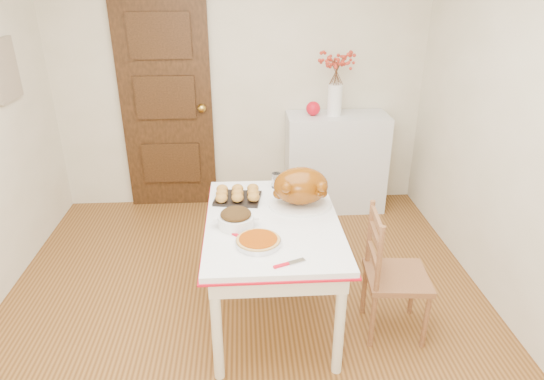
{
  "coord_description": "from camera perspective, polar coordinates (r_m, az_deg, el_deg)",
  "views": [
    {
      "loc": [
        0.01,
        -2.45,
        2.14
      ],
      "look_at": [
        0.18,
        0.2,
        0.92
      ],
      "focal_mm": 31.08,
      "sensor_mm": 36.0,
      "label": 1
    }
  ],
  "objects": [
    {
      "name": "floor",
      "position": [
        3.25,
        -3.14,
        -16.53
      ],
      "size": [
        3.5,
        4.0,
        0.0
      ],
      "primitive_type": "cube",
      "color": "#593111",
      "rests_on": "ground"
    },
    {
      "name": "wall_back",
      "position": [
        4.54,
        -3.87,
        13.28
      ],
      "size": [
        3.5,
        0.0,
        2.5
      ],
      "primitive_type": "cube",
      "color": "beige",
      "rests_on": "ground"
    },
    {
      "name": "door_back",
      "position": [
        4.61,
        -12.65,
        10.13
      ],
      "size": [
        0.85,
        0.06,
        2.06
      ],
      "primitive_type": "cube",
      "color": "black",
      "rests_on": "ground"
    },
    {
      "name": "photo_board",
      "position": [
        4.1,
        -29.57,
        12.56
      ],
      "size": [
        0.03,
        0.35,
        0.45
      ],
      "primitive_type": "cube",
      "color": "#B3AB8B",
      "rests_on": "ground"
    },
    {
      "name": "sideboard",
      "position": [
        4.63,
        7.67,
        3.34
      ],
      "size": [
        0.95,
        0.42,
        0.95
      ],
      "primitive_type": "cube",
      "color": "silver",
      "rests_on": "floor"
    },
    {
      "name": "kitchen_table",
      "position": [
        3.15,
        0.06,
        -9.51
      ],
      "size": [
        0.85,
        1.24,
        0.74
      ],
      "primitive_type": null,
      "color": "white",
      "rests_on": "floor"
    },
    {
      "name": "chair_oak",
      "position": [
        3.1,
        14.96,
        -9.81
      ],
      "size": [
        0.41,
        0.41,
        0.86
      ],
      "primitive_type": null,
      "rotation": [
        0.0,
        0.0,
        1.48
      ],
      "color": "brown",
      "rests_on": "floor"
    },
    {
      "name": "berry_vase",
      "position": [
        4.41,
        7.72,
        12.71
      ],
      "size": [
        0.31,
        0.31,
        0.6
      ],
      "primitive_type": null,
      "color": "white",
      "rests_on": "sideboard"
    },
    {
      "name": "apple",
      "position": [
        4.43,
        5.01,
        9.8
      ],
      "size": [
        0.13,
        0.13,
        0.13
      ],
      "primitive_type": "sphere",
      "color": "red",
      "rests_on": "sideboard"
    },
    {
      "name": "turkey_platter",
      "position": [
        3.07,
        3.5,
        0.26
      ],
      "size": [
        0.49,
        0.44,
        0.27
      ],
      "primitive_type": null,
      "rotation": [
        0.0,
        0.0,
        0.29
      ],
      "color": "#7A3505",
      "rests_on": "kitchen_table"
    },
    {
      "name": "pumpkin_pie",
      "position": [
        2.68,
        -1.68,
        -6.15
      ],
      "size": [
        0.27,
        0.27,
        0.05
      ],
      "primitive_type": "cylinder",
      "rotation": [
        0.0,
        0.0,
        -0.02
      ],
      "color": "#8C3401",
      "rests_on": "kitchen_table"
    },
    {
      "name": "stuffing_dish",
      "position": [
        2.87,
        -4.39,
        -3.42
      ],
      "size": [
        0.33,
        0.29,
        0.11
      ],
      "primitive_type": null,
      "rotation": [
        0.0,
        0.0,
        -0.27
      ],
      "color": "#422911",
      "rests_on": "kitchen_table"
    },
    {
      "name": "rolls_tray",
      "position": [
        3.2,
        -4.19,
        -0.52
      ],
      "size": [
        0.34,
        0.28,
        0.08
      ],
      "primitive_type": null,
      "rotation": [
        0.0,
        0.0,
        -0.16
      ],
      "color": "#AE712B",
      "rests_on": "kitchen_table"
    },
    {
      "name": "pie_server",
      "position": [
        2.53,
        2.12,
        -8.83
      ],
      "size": [
        0.19,
        0.12,
        0.01
      ],
      "primitive_type": null,
      "rotation": [
        0.0,
        0.0,
        0.39
      ],
      "color": "silver",
      "rests_on": "kitchen_table"
    },
    {
      "name": "carving_knife",
      "position": [
        2.74,
        -3.1,
        -6.02
      ],
      "size": [
        0.21,
        0.2,
        0.01
      ],
      "primitive_type": null,
      "rotation": [
        0.0,
        0.0,
        -0.76
      ],
      "color": "silver",
      "rests_on": "kitchen_table"
    },
    {
      "name": "drinking_glass",
      "position": [
        3.38,
        0.5,
        1.17
      ],
      "size": [
        0.07,
        0.07,
        0.11
      ],
      "primitive_type": "cylinder",
      "rotation": [
        0.0,
        0.0,
        -0.12
      ],
      "color": "white",
      "rests_on": "kitchen_table"
    },
    {
      "name": "shaker_pair",
      "position": [
        3.42,
        4.35,
        1.21
      ],
      "size": [
        0.1,
        0.06,
        0.09
      ],
      "primitive_type": null,
      "rotation": [
        0.0,
        0.0,
        -0.25
      ],
      "color": "white",
      "rests_on": "kitchen_table"
    }
  ]
}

